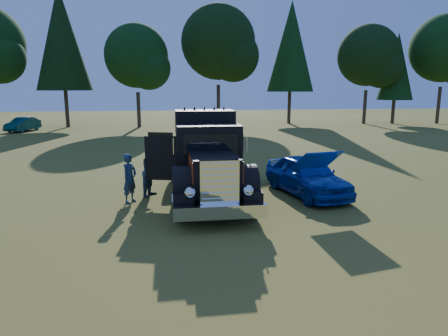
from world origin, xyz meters
TOP-DOWN VIEW (x-y plane):
  - ground at (0.00, 0.00)m, footprint 120.00×120.00m
  - treeline at (-1.99, 27.46)m, footprint 72.10×24.04m
  - diamond_t_truck at (-0.04, 2.35)m, footprint 3.35×7.16m
  - hotrod_coupe at (3.54, 2.37)m, footprint 2.39×4.41m
  - spectator_near at (-2.64, 2.24)m, footprint 0.66×0.72m
  - spectator_far at (-1.94, 3.03)m, footprint 0.96×1.06m
  - distant_teal_car at (-14.05, 26.96)m, footprint 2.28×3.94m

SIDE VIEW (x-z plane):
  - ground at x=0.00m, z-range 0.00..0.00m
  - distant_teal_car at x=-14.05m, z-range 0.00..1.23m
  - hotrod_coupe at x=3.54m, z-range -0.24..1.65m
  - spectator_near at x=-2.64m, z-range 0.00..1.65m
  - spectator_far at x=-1.94m, z-range 0.00..1.78m
  - diamond_t_truck at x=-0.04m, z-range -0.22..2.78m
  - treeline at x=-1.99m, z-range 0.74..14.58m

